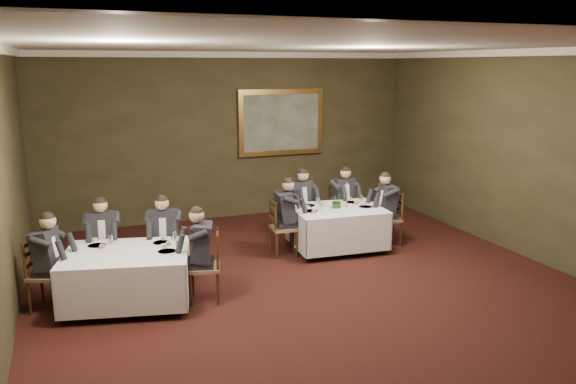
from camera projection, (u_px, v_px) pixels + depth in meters
ground at (331, 304)px, 7.77m from camera, size 10.00×10.00×0.00m
ceiling at (336, 44)px, 6.99m from camera, size 8.00×10.00×0.10m
back_wall at (231, 136)px, 11.92m from camera, size 8.00×0.10×3.50m
right_wall at (563, 162)px, 8.80m from camera, size 0.10×10.00×3.50m
crown_molding at (335, 49)px, 7.00m from camera, size 8.00×10.00×0.12m
table_main at (337, 225)px, 9.99m from camera, size 1.69×1.34×0.67m
table_second at (127, 274)px, 7.68m from camera, size 1.92×1.62×0.67m
chair_main_backleft at (300, 224)px, 10.67m from camera, size 0.51×0.49×1.00m
diner_main_backleft at (300, 212)px, 10.61m from camera, size 0.48×0.54×1.35m
chair_main_backright at (342, 220)px, 10.91m from camera, size 0.50×0.48×1.00m
diner_main_backright at (342, 209)px, 10.84m from camera, size 0.46×0.53×1.35m
chair_main_endleft at (283, 239)px, 9.74m from camera, size 0.46×0.47×1.00m
diner_main_endleft at (284, 226)px, 9.69m from camera, size 0.51×0.45×1.35m
chair_main_endright at (388, 229)px, 10.31m from camera, size 0.48×0.50×1.00m
diner_main_endright at (388, 217)px, 10.25m from camera, size 0.53×0.47×1.35m
chair_sec_backleft at (105, 265)px, 8.48m from camera, size 0.48×0.46×1.00m
diner_sec_backleft at (104, 251)px, 8.42m from camera, size 0.45×0.52×1.35m
chair_sec_backright at (166, 262)px, 8.61m from camera, size 0.53×0.52×1.00m
diner_sec_backright at (165, 248)px, 8.54m from camera, size 0.51×0.56×1.35m
chair_sec_endright at (206, 281)px, 7.86m from camera, size 0.52×0.53×1.00m
diner_sec_endright at (204, 265)px, 7.81m from camera, size 0.57×0.51×1.35m
chair_sec_endleft at (48, 289)px, 7.57m from camera, size 0.56×0.57×1.00m
diner_sec_endleft at (47, 273)px, 7.52m from camera, size 0.60×0.55×1.35m
centerpiece at (337, 200)px, 9.90m from camera, size 0.28×0.26×0.28m
candlestick at (347, 198)px, 9.99m from camera, size 0.07×0.07×0.45m
place_setting_table_main at (311, 203)px, 10.14m from camera, size 0.33×0.31×0.14m
place_setting_table_second at (100, 242)px, 7.92m from camera, size 0.33×0.31×0.14m
painting at (281, 122)px, 12.20m from camera, size 1.93×0.09×1.43m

